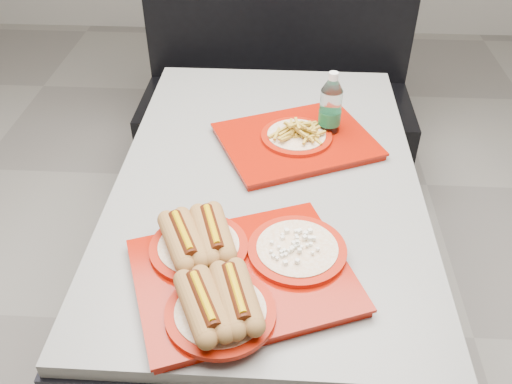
# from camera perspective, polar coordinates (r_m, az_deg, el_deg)

# --- Properties ---
(ground) EXTENTS (6.00, 6.00, 0.00)m
(ground) POSITION_cam_1_polar(r_m,az_deg,el_deg) (2.17, 0.98, -14.10)
(ground) COLOR gray
(ground) RESTS_ON ground
(diner_table) EXTENTS (0.92, 1.42, 0.75)m
(diner_table) POSITION_cam_1_polar(r_m,az_deg,el_deg) (1.74, 1.18, -2.34)
(diner_table) COLOR black
(diner_table) RESTS_ON ground
(booth_bench) EXTENTS (1.30, 0.57, 1.35)m
(booth_bench) POSITION_cam_1_polar(r_m,az_deg,el_deg) (2.75, 2.13, 9.72)
(booth_bench) COLOR black
(booth_bench) RESTS_ON ground
(tray_near) EXTENTS (0.61, 0.55, 0.11)m
(tray_near) POSITION_cam_1_polar(r_m,az_deg,el_deg) (1.29, -2.35, -8.20)
(tray_near) COLOR #941104
(tray_near) RESTS_ON diner_table
(tray_far) EXTENTS (0.58, 0.52, 0.09)m
(tray_far) POSITION_cam_1_polar(r_m,az_deg,el_deg) (1.76, 4.27, 5.70)
(tray_far) COLOR #941104
(tray_far) RESTS_ON diner_table
(water_bottle) EXTENTS (0.07, 0.07, 0.23)m
(water_bottle) POSITION_cam_1_polar(r_m,az_deg,el_deg) (1.77, 7.82, 8.54)
(water_bottle) COLOR silver
(water_bottle) RESTS_ON diner_table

